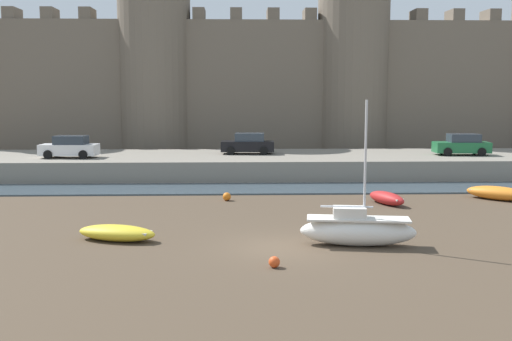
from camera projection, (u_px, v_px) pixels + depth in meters
The scene contains 13 objects.
ground_plane at pixel (281, 248), 24.13m from camera, with size 160.00×160.00×0.00m, color #4C3D2D.
water_channel at pixel (264, 189), 38.96m from camera, with size 80.00×4.50×0.10m, color #3D4C56.
quay_road at pixel (259, 165), 46.06m from camera, with size 68.46×10.00×1.53m, color gray.
castle at pixel (255, 72), 56.92m from camera, with size 64.03×7.56×21.22m.
rowboat_foreground_left at pixel (117, 233), 25.26m from camera, with size 3.67×2.20×0.67m.
sailboat_midflat_left at pixel (357, 229), 24.39m from camera, with size 4.84×1.94×5.94m.
rowboat_near_channel_left at pixel (387, 198), 33.58m from camera, with size 2.00×3.04×0.72m.
rowboat_near_channel_right at pixel (498, 193), 35.01m from camera, with size 3.59×3.37×0.80m.
mooring_buoy_off_centre at pixel (227, 197), 34.78m from camera, with size 0.48×0.48×0.48m, color orange.
mooring_buoy_near_channel at pixel (274, 262), 21.34m from camera, with size 0.41×0.41×0.41m, color #E04C1E.
car_quay_east at pixel (248, 144), 46.62m from camera, with size 4.18×2.04×1.62m.
car_quay_centre_east at pixel (70, 147), 43.71m from camera, with size 4.18×2.04×1.62m.
car_quay_west at pixel (462, 145), 45.70m from camera, with size 4.18×2.04×1.62m.
Camera 1 is at (-1.79, -23.50, 6.15)m, focal length 42.00 mm.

